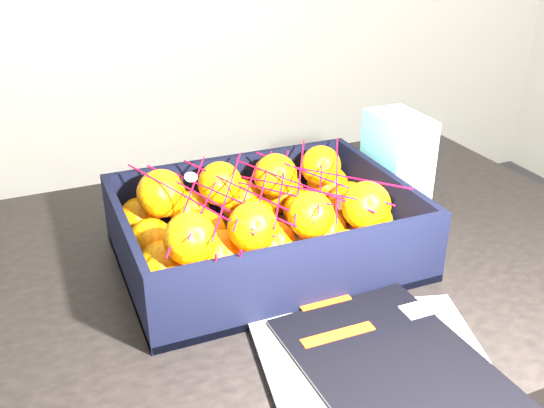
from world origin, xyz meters
name	(u,v)px	position (x,y,z in m)	size (l,w,h in m)	color
table	(275,307)	(-0.28, 0.19, 0.65)	(1.21, 0.82, 0.75)	black
magazine_stack	(386,370)	(-0.26, -0.11, 0.76)	(0.33, 0.35, 0.02)	silver
produce_crate	(265,239)	(-0.29, 0.20, 0.78)	(0.44, 0.33, 0.12)	brown
clementine_heap	(264,222)	(-0.29, 0.19, 0.81)	(0.42, 0.31, 0.13)	orange
mesh_net	(263,191)	(-0.30, 0.19, 0.87)	(0.37, 0.29, 0.10)	red
retail_carton	(396,164)	(-0.01, 0.26, 0.84)	(0.08, 0.12, 0.18)	white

